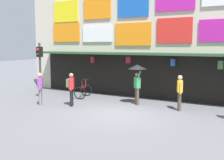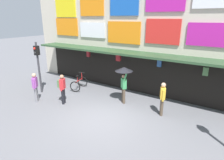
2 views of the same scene
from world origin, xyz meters
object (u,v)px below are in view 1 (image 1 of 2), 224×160
at_px(pedestrian_in_yellow, 180,91).
at_px(traffic_light_near, 40,62).
at_px(pedestrian_with_umbrella, 137,73).
at_px(bicycle_parked, 83,91).
at_px(pedestrian_in_black, 40,87).
at_px(pedestrian_in_purple, 71,87).

bearing_deg(pedestrian_in_yellow, traffic_light_near, -169.97).
distance_m(pedestrian_in_yellow, pedestrian_with_umbrella, 2.37).
height_order(bicycle_parked, pedestrian_in_yellow, pedestrian_in_yellow).
relative_size(pedestrian_in_black, pedestrian_in_purple, 1.00).
relative_size(bicycle_parked, pedestrian_with_umbrella, 0.63).
height_order(pedestrian_in_yellow, pedestrian_with_umbrella, pedestrian_with_umbrella).
distance_m(pedestrian_in_yellow, pedestrian_in_purple, 5.32).
bearing_deg(pedestrian_in_black, pedestrian_in_purple, 23.74).
bearing_deg(bicycle_parked, pedestrian_with_umbrella, -3.84).
xyz_separation_m(traffic_light_near, pedestrian_in_purple, (2.46, -0.41, -1.16)).
distance_m(traffic_light_near, pedestrian_in_black, 1.88).
distance_m(bicycle_parked, pedestrian_in_purple, 2.37).
height_order(traffic_light_near, bicycle_parked, traffic_light_near).
bearing_deg(pedestrian_in_yellow, bicycle_parked, 175.92).
bearing_deg(pedestrian_in_black, traffic_light_near, 133.20).
bearing_deg(pedestrian_in_purple, pedestrian_in_yellow, 19.06).
height_order(pedestrian_in_purple, pedestrian_with_umbrella, pedestrian_with_umbrella).
relative_size(bicycle_parked, pedestrian_in_yellow, 0.78).
distance_m(pedestrian_in_black, pedestrian_in_purple, 1.61).
relative_size(pedestrian_in_black, pedestrian_with_umbrella, 0.81).
bearing_deg(traffic_light_near, pedestrian_in_yellow, 10.03).
distance_m(traffic_light_near, pedestrian_in_yellow, 7.70).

